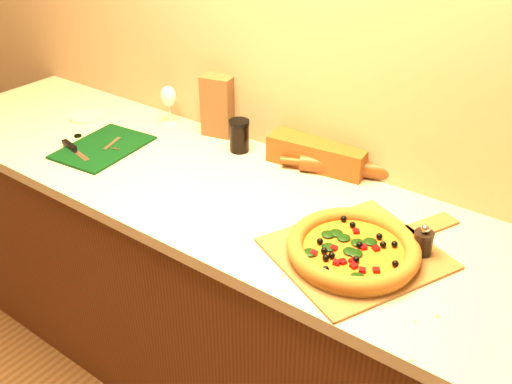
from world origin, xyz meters
name	(u,v)px	position (x,y,z in m)	size (l,w,h in m)	color
cabinet	(251,308)	(0.00, 1.43, 0.43)	(2.80, 0.65, 0.86)	#47240F
countertop	(250,201)	(0.00, 1.43, 0.88)	(2.84, 0.68, 0.04)	beige
pizza_peel	(361,251)	(0.41, 1.37, 0.90)	(0.51, 0.60, 0.01)	brown
pizza	(353,249)	(0.41, 1.33, 0.93)	(0.35, 0.35, 0.05)	#AC662B
cutting_board	(102,147)	(-0.63, 1.37, 0.91)	(0.27, 0.35, 0.02)	black
bottle_cap	(78,136)	(-0.78, 1.38, 0.90)	(0.03, 0.03, 0.01)	black
pepper_grinder	(423,243)	(0.55, 1.45, 0.94)	(0.05, 0.05, 0.10)	black
rolling_pin	(345,167)	(0.17, 1.72, 0.93)	(0.41, 0.19, 0.06)	#5C340F
bread_bag	(318,154)	(0.07, 1.72, 0.95)	(0.34, 0.11, 0.09)	brown
wine_glass	(168,97)	(-0.58, 1.68, 1.01)	(0.06, 0.06, 0.15)	silver
paper_bag	(219,105)	(-0.37, 1.73, 1.01)	(0.11, 0.09, 0.23)	brown
dark_jar	(239,136)	(-0.22, 1.65, 0.96)	(0.07, 0.07, 0.12)	black
side_plate	(86,117)	(-0.89, 1.51, 0.91)	(0.13, 0.13, 0.01)	beige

